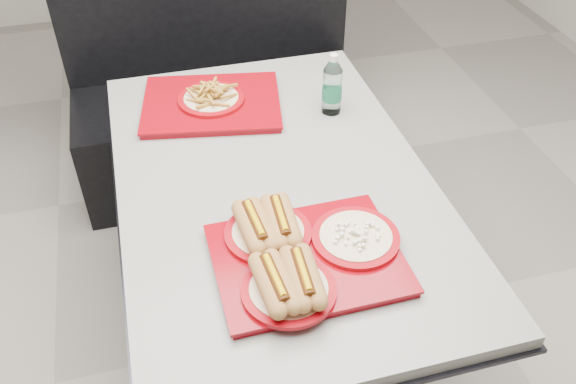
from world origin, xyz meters
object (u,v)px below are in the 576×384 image
object	(u,v)px
tray_near	(300,254)
diner_table	(275,220)
tray_far	(211,101)
water_bottle	(332,88)
booth_bench	(218,92)

from	to	relation	value
tray_near	diner_table	bearing A→B (deg)	86.48
tray_far	water_bottle	size ratio (longest dim) A/B	2.44
tray_near	tray_far	size ratio (longest dim) A/B	0.93
booth_bench	water_bottle	world-z (taller)	booth_bench
tray_far	tray_near	bearing A→B (deg)	-83.32
booth_bench	tray_near	distance (m)	1.49
booth_bench	water_bottle	size ratio (longest dim) A/B	6.40
diner_table	tray_far	xyz separation A→B (m)	(-0.11, 0.43, 0.19)
booth_bench	tray_far	world-z (taller)	booth_bench
tray_near	water_bottle	bearing A→B (deg)	65.50
booth_bench	tray_far	bearing A→B (deg)	-99.51
booth_bench	tray_near	world-z (taller)	booth_bench
diner_table	tray_near	world-z (taller)	tray_near
tray_far	water_bottle	distance (m)	0.41
tray_near	tray_far	distance (m)	0.78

